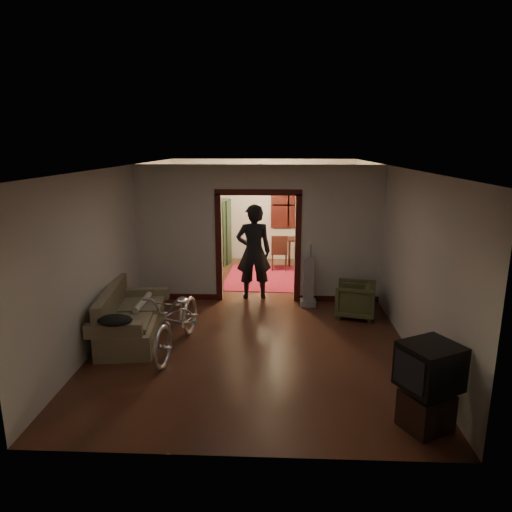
# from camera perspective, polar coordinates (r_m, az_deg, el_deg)

# --- Properties ---
(floor) EXTENTS (5.00, 8.50, 0.01)m
(floor) POSITION_cam_1_polar(r_m,az_deg,el_deg) (8.98, 0.09, -7.00)
(floor) COLOR #381B12
(floor) RESTS_ON ground
(ceiling) EXTENTS (5.00, 8.50, 0.01)m
(ceiling) POSITION_cam_1_polar(r_m,az_deg,el_deg) (8.40, 0.09, 11.16)
(ceiling) COLOR white
(ceiling) RESTS_ON floor
(wall_back) EXTENTS (5.00, 0.02, 2.80)m
(wall_back) POSITION_cam_1_polar(r_m,az_deg,el_deg) (12.76, 0.91, 5.76)
(wall_back) COLOR beige
(wall_back) RESTS_ON floor
(wall_left) EXTENTS (0.02, 8.50, 2.80)m
(wall_left) POSITION_cam_1_polar(r_m,az_deg,el_deg) (9.04, -15.97, 1.85)
(wall_left) COLOR beige
(wall_left) RESTS_ON floor
(wall_right) EXTENTS (0.02, 8.50, 2.80)m
(wall_right) POSITION_cam_1_polar(r_m,az_deg,el_deg) (8.84, 16.52, 1.55)
(wall_right) COLOR beige
(wall_right) RESTS_ON floor
(partition_wall) EXTENTS (5.00, 0.14, 2.80)m
(partition_wall) POSITION_cam_1_polar(r_m,az_deg,el_deg) (9.31, 0.29, 2.74)
(partition_wall) COLOR beige
(partition_wall) RESTS_ON floor
(door_casing) EXTENTS (1.74, 0.20, 2.32)m
(door_casing) POSITION_cam_1_polar(r_m,az_deg,el_deg) (9.38, 0.28, 0.94)
(door_casing) COLOR #38100C
(door_casing) RESTS_ON floor
(far_window) EXTENTS (0.98, 0.06, 1.28)m
(far_window) POSITION_cam_1_polar(r_m,az_deg,el_deg) (12.70, 4.08, 6.37)
(far_window) COLOR black
(far_window) RESTS_ON wall_back
(chandelier) EXTENTS (0.24, 0.24, 0.24)m
(chandelier) POSITION_cam_1_polar(r_m,az_deg,el_deg) (10.92, 0.66, 9.41)
(chandelier) COLOR #FFE0A5
(chandelier) RESTS_ON ceiling
(light_switch) EXTENTS (0.08, 0.01, 0.12)m
(light_switch) POSITION_cam_1_polar(r_m,az_deg,el_deg) (9.29, 6.75, 1.67)
(light_switch) COLOR silver
(light_switch) RESTS_ON partition_wall
(sofa) EXTENTS (1.07, 1.97, 0.87)m
(sofa) POSITION_cam_1_polar(r_m,az_deg,el_deg) (7.96, -15.27, -6.96)
(sofa) COLOR brown
(sofa) RESTS_ON floor
(rolled_paper) EXTENTS (0.11, 0.85, 0.11)m
(rolled_paper) POSITION_cam_1_polar(r_m,az_deg,el_deg) (8.17, -14.01, -5.62)
(rolled_paper) COLOR beige
(rolled_paper) RESTS_ON sofa
(jacket) EXTENTS (0.51, 0.38, 0.15)m
(jacket) POSITION_cam_1_polar(r_m,az_deg,el_deg) (7.05, -17.23, -7.68)
(jacket) COLOR black
(jacket) RESTS_ON sofa
(bicycle) EXTENTS (0.91, 2.01, 1.02)m
(bicycle) POSITION_cam_1_polar(r_m,az_deg,el_deg) (7.35, -9.77, -7.78)
(bicycle) COLOR silver
(bicycle) RESTS_ON floor
(armchair) EXTENTS (0.86, 0.85, 0.66)m
(armchair) POSITION_cam_1_polar(r_m,az_deg,el_deg) (8.86, 12.27, -5.34)
(armchair) COLOR #494D2B
(armchair) RESTS_ON floor
(tv_stand) EXTENTS (0.65, 0.63, 0.45)m
(tv_stand) POSITION_cam_1_polar(r_m,az_deg,el_deg) (5.85, 20.45, -17.62)
(tv_stand) COLOR black
(tv_stand) RESTS_ON floor
(crt_tv) EXTENTS (0.78, 0.76, 0.52)m
(crt_tv) POSITION_cam_1_polar(r_m,az_deg,el_deg) (5.59, 20.93, -12.75)
(crt_tv) COLOR black
(crt_tv) RESTS_ON tv_stand
(vacuum) EXTENTS (0.36, 0.32, 1.02)m
(vacuum) POSITION_cam_1_polar(r_m,az_deg,el_deg) (9.21, 6.59, -3.21)
(vacuum) COLOR gray
(vacuum) RESTS_ON floor
(person) EXTENTS (0.79, 0.58, 2.01)m
(person) POSITION_cam_1_polar(r_m,az_deg,el_deg) (9.50, -0.30, 0.51)
(person) COLOR black
(person) RESTS_ON floor
(oriental_rug) EXTENTS (1.86, 2.39, 0.02)m
(oriental_rug) POSITION_cam_1_polar(r_m,az_deg,el_deg) (11.22, 0.84, -2.65)
(oriental_rug) COLOR maroon
(oriental_rug) RESTS_ON floor
(locker) EXTENTS (0.99, 0.74, 1.77)m
(locker) POSITION_cam_1_polar(r_m,az_deg,el_deg) (12.38, -5.43, 3.03)
(locker) COLOR #203622
(locker) RESTS_ON floor
(globe) EXTENTS (0.31, 0.31, 0.31)m
(globe) POSITION_cam_1_polar(r_m,az_deg,el_deg) (12.23, -5.54, 7.89)
(globe) COLOR #1E5972
(globe) RESTS_ON locker
(desk) EXTENTS (1.07, 0.77, 0.72)m
(desk) POSITION_cam_1_polar(r_m,az_deg,el_deg) (12.38, 6.20, 0.52)
(desk) COLOR black
(desk) RESTS_ON floor
(desk_chair) EXTENTS (0.53, 0.53, 0.93)m
(desk_chair) POSITION_cam_1_polar(r_m,az_deg,el_deg) (11.82, 2.94, 0.48)
(desk_chair) COLOR black
(desk_chair) RESTS_ON floor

